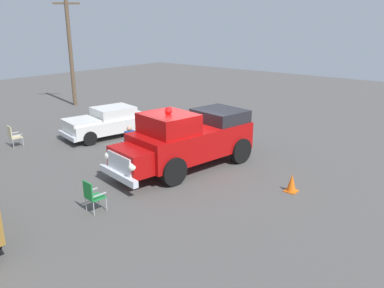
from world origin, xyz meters
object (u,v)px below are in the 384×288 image
(vintage_fire_truck, at_px, (188,139))
(classic_hot_rod, at_px, (108,122))
(lawn_chair_by_car, at_px, (92,194))
(traffic_cone, at_px, (292,183))
(spectator_standing, at_px, (155,126))
(lawn_chair_spare, at_px, (13,135))
(lawn_chair_near_truck, at_px, (130,142))
(utility_pole, at_px, (70,49))
(spectator_seated, at_px, (128,139))

(vintage_fire_truck, relative_size, classic_hot_rod, 1.34)
(lawn_chair_by_car, xyz_separation_m, traffic_cone, (-4.01, -5.24, -0.28))
(classic_hot_rod, distance_m, spectator_standing, 3.00)
(classic_hot_rod, relative_size, lawn_chair_spare, 4.55)
(lawn_chair_spare, distance_m, spectator_standing, 6.53)
(classic_hot_rod, height_order, spectator_standing, spectator_standing)
(classic_hot_rod, bearing_deg, lawn_chair_by_car, 137.67)
(classic_hot_rod, bearing_deg, spectator_standing, -173.69)
(vintage_fire_truck, xyz_separation_m, spectator_standing, (2.99, -1.20, -0.23))
(lawn_chair_near_truck, bearing_deg, spectator_standing, -86.60)
(lawn_chair_near_truck, bearing_deg, lawn_chair_spare, 28.14)
(lawn_chair_spare, bearing_deg, lawn_chair_near_truck, -151.86)
(vintage_fire_truck, distance_m, classic_hot_rod, 6.04)
(lawn_chair_near_truck, bearing_deg, utility_pole, -23.44)
(lawn_chair_near_truck, relative_size, lawn_chair_by_car, 1.00)
(classic_hot_rod, distance_m, spectator_seated, 3.20)
(vintage_fire_truck, distance_m, lawn_chair_near_truck, 2.98)
(classic_hot_rod, height_order, spectator_seated, classic_hot_rod)
(traffic_cone, bearing_deg, vintage_fire_truck, 6.38)
(utility_pole, bearing_deg, lawn_chair_spare, 128.72)
(lawn_chair_by_car, height_order, spectator_standing, spectator_standing)
(lawn_chair_near_truck, relative_size, utility_pole, 0.14)
(lawn_chair_near_truck, distance_m, spectator_standing, 1.64)
(classic_hot_rod, relative_size, traffic_cone, 7.31)
(vintage_fire_truck, relative_size, traffic_cone, 9.81)
(lawn_chair_near_truck, relative_size, traffic_cone, 1.61)
(utility_pole, bearing_deg, vintage_fire_truck, 162.54)
(utility_pole, bearing_deg, lawn_chair_by_car, 147.08)
(spectator_standing, bearing_deg, traffic_cone, 174.26)
(lawn_chair_by_car, distance_m, lawn_chair_spare, 8.30)
(vintage_fire_truck, relative_size, lawn_chair_by_car, 6.10)
(lawn_chair_by_car, bearing_deg, traffic_cone, -127.46)
(classic_hot_rod, relative_size, lawn_chair_by_car, 4.55)
(vintage_fire_truck, relative_size, lawn_chair_spare, 6.10)
(lawn_chair_by_car, bearing_deg, spectator_seated, -53.44)
(vintage_fire_truck, bearing_deg, classic_hot_rod, -8.30)
(lawn_chair_near_truck, distance_m, spectator_seated, 0.17)
(spectator_standing, xyz_separation_m, utility_pole, (10.89, -3.16, 2.82))
(spectator_standing, relative_size, utility_pole, 0.23)
(lawn_chair_near_truck, xyz_separation_m, lawn_chair_by_car, (-3.11, 4.36, 0.00))
(classic_hot_rod, bearing_deg, traffic_cone, 177.77)
(vintage_fire_truck, distance_m, lawn_chair_spare, 8.51)
(spectator_seated, xyz_separation_m, traffic_cone, (-7.25, -0.86, -0.39))
(lawn_chair_by_car, relative_size, spectator_standing, 0.61)
(vintage_fire_truck, bearing_deg, spectator_seated, 7.36)
(lawn_chair_near_truck, xyz_separation_m, utility_pole, (10.98, -4.76, 3.20))
(lawn_chair_by_car, xyz_separation_m, lawn_chair_spare, (8.13, -1.68, 0.00))
(spectator_seated, bearing_deg, lawn_chair_spare, 28.84)
(lawn_chair_by_car, xyz_separation_m, spectator_seated, (3.24, -4.37, 0.11))
(traffic_cone, bearing_deg, spectator_seated, 6.79)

